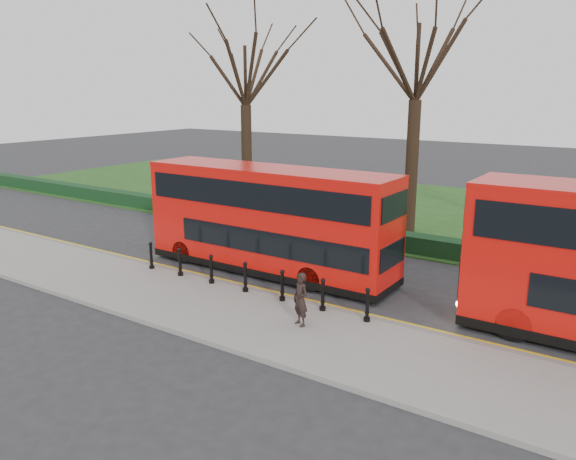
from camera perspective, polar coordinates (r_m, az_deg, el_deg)
The scene contains 12 objects.
ground at distance 20.81m, azimuth -3.56°, elevation -5.17°, with size 120.00×120.00×0.00m, color #28282B.
pavement at distance 18.64m, azimuth -9.20°, elevation -7.43°, with size 60.00×4.00×0.15m, color gray.
kerb at distance 20.05m, azimuth -5.30°, elevation -5.74°, with size 60.00×0.25×0.16m, color slate.
grass_verge at distance 33.54m, azimuth 12.14°, elevation 2.03°, with size 60.00×18.00×0.06m, color #1D4617.
hedge at distance 26.19m, azimuth 5.46°, elevation -0.24°, with size 60.00×0.90×0.80m, color black.
yellow_line_outer at distance 20.29m, azimuth -4.76°, elevation -5.69°, with size 60.00×0.10×0.01m, color yellow.
yellow_line_inner at distance 20.44m, azimuth -4.41°, elevation -5.54°, with size 60.00×0.10×0.01m, color yellow.
tree_left at distance 32.47m, azimuth -4.37°, elevation 16.00°, with size 7.01×7.01×10.95m.
tree_mid at distance 27.50m, azimuth 13.04°, elevation 17.07°, with size 7.44×7.44×11.62m.
bollard_row at distance 19.18m, azimuth -4.37°, elevation -4.83°, with size 9.31×0.15×1.00m.
bus_lead at distance 21.26m, azimuth -2.00°, elevation 0.97°, with size 10.14×2.33×4.03m.
pedestrian at distance 16.37m, azimuth 1.28°, elevation -7.07°, with size 0.58×0.38×1.60m, color black.
Camera 1 is at (11.97, -15.58, 6.86)m, focal length 35.00 mm.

